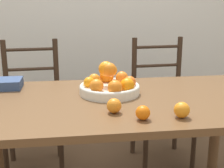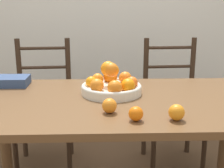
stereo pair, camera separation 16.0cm
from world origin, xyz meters
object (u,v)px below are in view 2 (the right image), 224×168
Objects in this scene: chair_left at (44,109)px; book_stack at (11,81)px; orange_loose_1 at (136,114)px; fruit_bowl at (112,85)px; orange_loose_2 at (109,106)px; orange_loose_0 at (177,112)px; chair_right at (172,107)px.

chair_left is 4.59× the size of book_stack.
book_stack is at bearing 139.42° from orange_loose_1.
fruit_bowl is at bearing 102.52° from orange_loose_1.
fruit_bowl is at bearing 86.23° from orange_loose_2.
orange_loose_1 is 0.91m from book_stack.
orange_loose_2 is (-0.28, 0.10, -0.00)m from orange_loose_0.
chair_left is 0.99m from chair_right.
chair_left is at bearing 128.34° from fruit_bowl.
orange_loose_0 is at bearing -56.76° from fruit_bowl.
chair_left is (-0.59, 1.04, -0.34)m from orange_loose_1.
orange_loose_1 is at bearing -77.48° from fruit_bowl.
orange_loose_1 is 0.06× the size of chair_right.
orange_loose_2 is at bearing 160.74° from orange_loose_0.
orange_loose_0 is 0.30m from orange_loose_2.
chair_left is at bearing 176.66° from chair_right.
book_stack is at bearing 139.81° from orange_loose_2.
chair_right is 4.59× the size of book_stack.
chair_left reaches higher than book_stack.
fruit_bowl is 1.54× the size of book_stack.
orange_loose_0 reaches higher than book_stack.
orange_loose_2 is at bearing -122.00° from chair_right.
orange_loose_0 is 0.17m from orange_loose_1.
orange_loose_2 is at bearing -93.77° from fruit_bowl.
orange_loose_0 reaches higher than orange_loose_2.
orange_loose_0 is 1.11× the size of orange_loose_1.
fruit_bowl reaches higher than book_stack.
chair_left reaches higher than orange_loose_0.
orange_loose_0 is 1.12m from chair_right.
book_stack is (-0.60, 0.19, -0.02)m from fruit_bowl.
orange_loose_0 is at bearing -57.47° from chair_left.
chair_right is at bearing 22.04° from book_stack.
orange_loose_0 is 1.03× the size of orange_loose_2.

